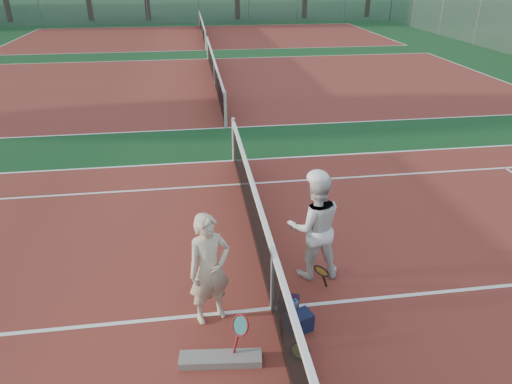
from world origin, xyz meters
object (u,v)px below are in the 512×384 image
player_a (209,269)px  sports_bag_navy (299,322)px  sports_bag_purple (289,304)px  water_bottle (295,310)px  player_b (314,227)px  net_main (273,280)px  racket_red (240,335)px  racket_black_held (321,279)px  racket_spare (300,352)px

player_a → sports_bag_navy: player_a is taller
sports_bag_purple → water_bottle: (0.05, -0.19, 0.04)m
player_b → water_bottle: 1.30m
player_b → sports_bag_purple: bearing=57.1°
net_main → sports_bag_purple: 0.46m
net_main → sports_bag_purple: net_main is taller
racket_red → racket_black_held: size_ratio=1.04×
player_b → sports_bag_navy: bearing=69.4°
net_main → racket_red: net_main is taller
player_a → racket_spare: size_ratio=2.69×
net_main → racket_red: (-0.53, -0.73, -0.23)m
net_main → player_a: 0.91m
player_b → sports_bag_navy: 1.48m
racket_red → racket_spare: 0.79m
racket_red → racket_spare: (0.74, -0.14, -0.25)m
racket_red → sports_bag_navy: bearing=-28.3°
net_main → racket_black_held: net_main is taller
racket_red → sports_bag_purple: 1.03m
sports_bag_purple → water_bottle: 0.19m
player_a → water_bottle: 1.32m
sports_bag_purple → water_bottle: bearing=-76.3°
racket_black_held → sports_bag_navy: 0.83m
player_a → racket_black_held: size_ratio=2.98×
water_bottle → sports_bag_navy: bearing=-86.7°
sports_bag_purple → water_bottle: water_bottle is taller
net_main → racket_black_held: 0.82m
net_main → water_bottle: 0.51m
racket_black_held → player_a: bearing=-38.1°
racket_black_held → sports_bag_purple: 0.62m
racket_black_held → sports_bag_purple: racket_black_held is taller
sports_bag_navy → sports_bag_purple: 0.41m
racket_black_held → water_bottle: racket_black_held is taller
player_b → sports_bag_purple: player_b is taller
player_a → sports_bag_navy: size_ratio=4.80×
net_main → sports_bag_navy: bearing=-58.2°
player_a → racket_red: size_ratio=2.88×
water_bottle → racket_spare: bearing=-95.9°
player_a → racket_red: (0.33, -0.69, -0.53)m
racket_spare → player_a: bearing=41.3°
racket_red → sports_bag_purple: bearing=-5.2°
racket_spare → racket_red: bearing=68.7°
racket_spare → sports_bag_purple: bearing=-12.3°
player_b → racket_spare: size_ratio=2.87×
net_main → player_b: bearing=43.8°
player_a → water_bottle: (1.13, -0.20, -0.66)m
player_a → racket_spare: (1.07, -0.83, -0.78)m
sports_bag_navy → racket_red: bearing=-161.4°
racket_black_held → racket_spare: bearing=16.0°
net_main → racket_spare: 1.02m
net_main → racket_black_held: bearing=15.9°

